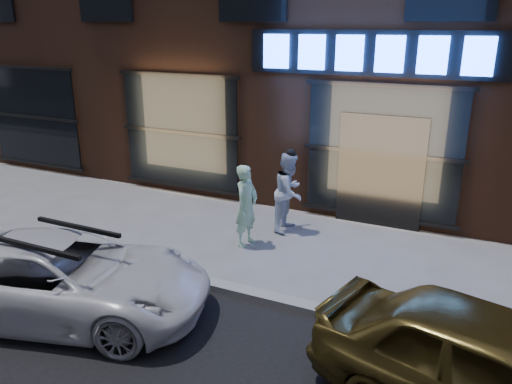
{
  "coord_description": "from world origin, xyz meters",
  "views": [
    {
      "loc": [
        1.89,
        -6.33,
        4.17
      ],
      "look_at": [
        -1.82,
        1.6,
        1.2
      ],
      "focal_mm": 35.0,
      "sensor_mm": 36.0,
      "label": 1
    }
  ],
  "objects_px": {
    "man_cap": "(290,192)",
    "white_suv": "(63,277)",
    "gold_sedan": "(497,374)",
    "man_bowtie": "(246,206)"
  },
  "relations": [
    {
      "from": "man_bowtie",
      "to": "man_cap",
      "type": "relative_size",
      "value": 0.97
    },
    {
      "from": "man_bowtie",
      "to": "gold_sedan",
      "type": "xyz_separation_m",
      "value": [
        4.47,
        -3.14,
        -0.13
      ]
    },
    {
      "from": "man_bowtie",
      "to": "white_suv",
      "type": "xyz_separation_m",
      "value": [
        -1.36,
        -3.39,
        -0.21
      ]
    },
    {
      "from": "man_bowtie",
      "to": "gold_sedan",
      "type": "bearing_deg",
      "value": -118.04
    },
    {
      "from": "white_suv",
      "to": "gold_sedan",
      "type": "height_order",
      "value": "gold_sedan"
    },
    {
      "from": "man_bowtie",
      "to": "gold_sedan",
      "type": "distance_m",
      "value": 5.46
    },
    {
      "from": "man_cap",
      "to": "gold_sedan",
      "type": "xyz_separation_m",
      "value": [
        3.99,
        -4.2,
        -0.16
      ]
    },
    {
      "from": "white_suv",
      "to": "gold_sedan",
      "type": "distance_m",
      "value": 5.84
    },
    {
      "from": "man_cap",
      "to": "white_suv",
      "type": "distance_m",
      "value": 4.83
    },
    {
      "from": "man_cap",
      "to": "white_suv",
      "type": "xyz_separation_m",
      "value": [
        -1.84,
        -4.46,
        -0.24
      ]
    }
  ]
}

